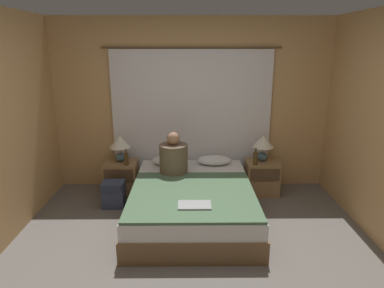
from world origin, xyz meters
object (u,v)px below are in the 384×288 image
Objects in this scene: lamp_left at (120,144)px; laptop_on_bed at (195,205)px; lamp_right at (263,144)px; pillow_right at (214,160)px; beer_bottle_on_left_stand at (126,159)px; nightstand_right at (262,177)px; person_left_in_bed at (174,158)px; pillow_left at (169,160)px; bed at (192,202)px; beer_bottle_on_right_stand at (255,158)px; nightstand_left at (122,178)px; backpack_on_floor at (114,193)px.

lamp_left reaches higher than laptop_on_bed.
lamp_right is 0.74m from pillow_right.
beer_bottle_on_left_stand is at bearing 127.23° from laptop_on_bed.
nightstand_right is 1.39× the size of laptop_on_bed.
person_left_in_bed is (-1.27, -0.32, 0.42)m from nightstand_right.
laptop_on_bed is at bearing -75.65° from person_left_in_bed.
bed is at bearing -67.55° from pillow_left.
bed is 8.64× the size of beer_bottle_on_left_stand.
beer_bottle_on_right_stand reaches higher than laptop_on_bed.
laptop_on_bed is at bearing -52.77° from beer_bottle_on_left_stand.
lamp_left is 0.77× the size of pillow_left.
nightstand_left is 0.42m from backpack_on_floor.
nightstand_left is 1.38× the size of backpack_on_floor.
person_left_in_bed is 2.51× the size of beer_bottle_on_left_stand.
bed is 5.27× the size of lamp_left.
person_left_in_bed is (-0.57, -0.38, 0.17)m from pillow_right.
pillow_left is at bearing 180.00° from pillow_right.
beer_bottle_on_right_stand is at bearing -3.70° from nightstand_left.
bed is 1.16m from beer_bottle_on_left_stand.
lamp_left is (-1.02, 0.78, 0.53)m from bed.
nightstand_left is at bearing 131.71° from beer_bottle_on_left_stand.
nightstand_left is at bearing -178.84° from lamp_right.
bed is 4.05× the size of pillow_left.
beer_bottle_on_right_stand is 0.68× the size of laptop_on_bed.
pillow_left is at bearing 102.77° from person_left_in_bed.
laptop_on_bed reaches higher than bed.
pillow_right reaches higher than laptop_on_bed.
beer_bottle_on_right_stand is at bearing 54.65° from laptop_on_bed.
pillow_left is at bearing 33.38° from backpack_on_floor.
nightstand_right is at bearing -4.74° from pillow_right.
lamp_left is at bearing 90.00° from nightstand_left.
beer_bottle_on_right_stand reaches higher than pillow_right.
lamp_left is at bearing 86.25° from backpack_on_floor.
lamp_right is 1.64× the size of beer_bottle_on_left_stand.
nightstand_right is at bearing -1.16° from lamp_left.
pillow_right is at bearing 77.52° from laptop_on_bed.
person_left_in_bed reaches higher than laptop_on_bed.
pillow_left is at bearing 4.74° from nightstand_left.
backpack_on_floor is at bearing -146.62° from pillow_left.
nightstand_right is 0.38m from beer_bottle_on_right_stand.
beer_bottle_on_right_stand is at bearing 34.82° from bed.
pillow_left is 1.45m from laptop_on_bed.
beer_bottle_on_left_stand is at bearing -175.13° from lamp_right.
nightstand_left is (-1.02, 0.74, 0.03)m from bed.
lamp_right reaches higher than pillow_left.
pillow_right is at bearing 178.67° from lamp_right.
beer_bottle_on_right_stand is (1.22, -0.18, 0.09)m from pillow_left.
lamp_right is at bearing 54.18° from laptop_on_bed.
person_left_in_bed is 0.70m from beer_bottle_on_left_stand.
nightstand_right is (2.04, 0.00, 0.00)m from nightstand_left.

